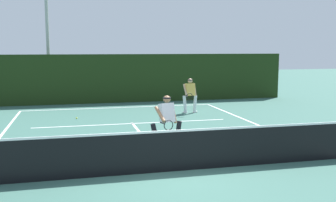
{
  "coord_description": "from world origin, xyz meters",
  "views": [
    {
      "loc": [
        -2.28,
        -8.87,
        2.94
      ],
      "look_at": [
        1.16,
        5.12,
        1.0
      ],
      "focal_mm": 42.19,
      "sensor_mm": 36.0,
      "label": 1
    }
  ],
  "objects_px": {
    "player_far": "(190,94)",
    "light_pole": "(47,12)",
    "player_near": "(167,120)",
    "tennis_ball": "(77,118)"
  },
  "relations": [
    {
      "from": "player_far",
      "to": "light_pole",
      "type": "distance_m",
      "value": 9.25
    },
    {
      "from": "player_near",
      "to": "light_pole",
      "type": "bearing_deg",
      "value": -87.01
    },
    {
      "from": "light_pole",
      "to": "player_near",
      "type": "bearing_deg",
      "value": -71.48
    },
    {
      "from": "player_near",
      "to": "player_far",
      "type": "xyz_separation_m",
      "value": [
        2.55,
        6.03,
        -0.0
      ]
    },
    {
      "from": "player_far",
      "to": "tennis_ball",
      "type": "relative_size",
      "value": 24.0
    },
    {
      "from": "player_near",
      "to": "player_far",
      "type": "bearing_deg",
      "value": -128.43
    },
    {
      "from": "tennis_ball",
      "to": "player_far",
      "type": "bearing_deg",
      "value": 3.65
    },
    {
      "from": "player_far",
      "to": "tennis_ball",
      "type": "xyz_separation_m",
      "value": [
        -5.05,
        -0.32,
        -0.83
      ]
    },
    {
      "from": "player_far",
      "to": "tennis_ball",
      "type": "height_order",
      "value": "player_far"
    },
    {
      "from": "player_far",
      "to": "light_pole",
      "type": "height_order",
      "value": "light_pole"
    }
  ]
}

